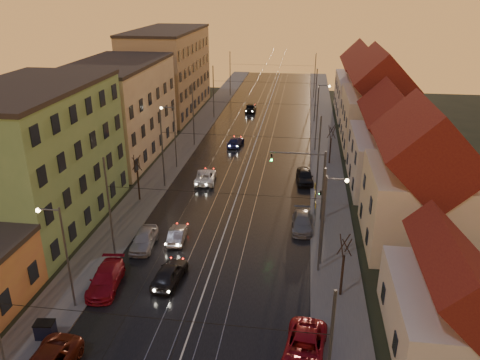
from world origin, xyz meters
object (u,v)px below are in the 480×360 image
at_px(driving_car_1, 177,234).
at_px(street_lamp_0, 62,248).
at_px(driving_car_4, 251,107).
at_px(parked_left_3, 144,239).
at_px(dumpster, 45,330).
at_px(parked_left_2, 106,279).
at_px(traffic_light_mast, 313,177).
at_px(driving_car_2, 206,176).
at_px(street_lamp_3, 320,105).
at_px(parked_right_0, 304,348).
at_px(street_lamp_1, 328,213).
at_px(driving_car_0, 170,273).
at_px(parked_right_1, 302,222).
at_px(street_lamp_2, 172,131).
at_px(parked_right_2, 305,176).
at_px(driving_car_3, 236,142).

bearing_deg(driving_car_1, street_lamp_0, 57.73).
distance_m(driving_car_4, parked_left_3, 48.69).
bearing_deg(dumpster, driving_car_1, 62.36).
height_order(driving_car_4, parked_left_2, driving_car_4).
bearing_deg(traffic_light_mast, driving_car_2, 146.57).
height_order(street_lamp_3, parked_right_0, street_lamp_3).
xyz_separation_m(street_lamp_1, driving_car_2, (-13.35, 16.08, -4.21)).
xyz_separation_m(driving_car_0, driving_car_1, (-1.06, 6.24, -0.13)).
bearing_deg(driving_car_1, parked_right_0, 126.04).
bearing_deg(street_lamp_1, parked_right_1, 107.25).
distance_m(street_lamp_2, driving_car_2, 7.53).
distance_m(street_lamp_0, parked_right_0, 17.42).
relative_size(parked_left_3, dumpster, 3.79).
bearing_deg(parked_right_0, parked_right_2, 97.21).
height_order(street_lamp_0, driving_car_4, street_lamp_0).
distance_m(traffic_light_mast, parked_right_0, 19.09).
bearing_deg(parked_right_1, driving_car_1, -162.34).
relative_size(driving_car_1, parked_right_2, 0.84).
xyz_separation_m(driving_car_0, parked_right_1, (10.10, 10.11, -0.09)).
relative_size(street_lamp_0, parked_left_3, 1.76).
height_order(driving_car_1, parked_left_3, parked_left_3).
relative_size(street_lamp_1, parked_right_1, 1.70).
distance_m(parked_left_3, parked_right_1, 14.79).
bearing_deg(parked_right_2, traffic_light_mast, -90.99).
bearing_deg(driving_car_3, street_lamp_0, 86.76).
height_order(driving_car_2, parked_right_2, parked_right_2).
bearing_deg(street_lamp_1, parked_right_0, -98.01).
xyz_separation_m(street_lamp_3, parked_right_0, (-1.50, -46.69, -4.14)).
distance_m(street_lamp_0, driving_car_0, 8.47).
xyz_separation_m(driving_car_2, parked_right_2, (11.53, 1.44, 0.10)).
distance_m(street_lamp_1, driving_car_4, 50.94).
bearing_deg(parked_right_1, dumpster, -134.57).
relative_size(traffic_light_mast, parked_right_0, 1.34).
height_order(parked_left_3, parked_right_2, parked_right_2).
distance_m(traffic_light_mast, driving_car_1, 13.84).
xyz_separation_m(parked_right_1, parked_right_2, (0.09, 11.38, 0.10)).
height_order(driving_car_0, driving_car_3, driving_car_0).
bearing_deg(dumpster, street_lamp_0, 82.36).
height_order(driving_car_3, driving_car_4, driving_car_4).
distance_m(driving_car_0, dumpster, 9.66).
bearing_deg(traffic_light_mast, street_lamp_3, 87.73).
bearing_deg(street_lamp_2, driving_car_1, -73.84).
bearing_deg(driving_car_3, driving_car_1, 93.76).
distance_m(street_lamp_3, parked_left_3, 38.75).
distance_m(street_lamp_1, parked_right_2, 18.09).
xyz_separation_m(street_lamp_3, parked_left_2, (-16.63, -41.37, -4.14)).
distance_m(street_lamp_2, driving_car_0, 25.10).
relative_size(street_lamp_2, parked_right_0, 1.49).
relative_size(driving_car_4, parked_right_0, 0.86).
relative_size(parked_right_0, parked_right_2, 1.18).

